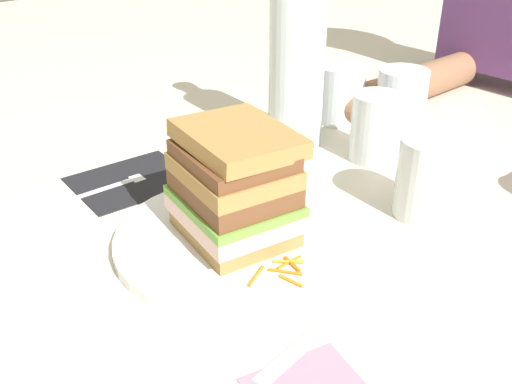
{
  "coord_description": "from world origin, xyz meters",
  "views": [
    {
      "loc": [
        0.39,
        -0.33,
        0.35
      ],
      "look_at": [
        -0.02,
        0.02,
        0.05
      ],
      "focal_mm": 41.0,
      "sensor_mm": 36.0,
      "label": 1
    }
  ],
  "objects": [
    {
      "name": "ground_plane",
      "position": [
        0.0,
        0.0,
        0.0
      ],
      "size": [
        3.0,
        3.0,
        0.0
      ],
      "primitive_type": "plane",
      "color": "beige"
    },
    {
      "name": "main_plate",
      "position": [
        -0.02,
        -0.01,
        0.01
      ],
      "size": [
        0.26,
        0.26,
        0.01
      ],
      "primitive_type": "cylinder",
      "color": "white",
      "rests_on": "ground_plane"
    },
    {
      "name": "sandwich",
      "position": [
        -0.02,
        -0.01,
        0.07
      ],
      "size": [
        0.14,
        0.12,
        0.12
      ],
      "color": "#A87A42",
      "rests_on": "main_plate"
    },
    {
      "name": "carrot_shred_0",
      "position": [
        -0.12,
        -0.0,
        0.01
      ],
      "size": [
        0.01,
        0.02,
        0.0
      ],
      "primitive_type": "cylinder",
      "rotation": [
        0.0,
        1.57,
        4.33
      ],
      "color": "orange",
      "rests_on": "main_plate"
    },
    {
      "name": "carrot_shred_1",
      "position": [
        -0.08,
        0.0,
        0.01
      ],
      "size": [
        0.02,
        0.02,
        0.0
      ],
      "primitive_type": "cylinder",
      "rotation": [
        0.0,
        1.57,
        5.55
      ],
      "color": "orange",
      "rests_on": "main_plate"
    },
    {
      "name": "carrot_shred_2",
      "position": [
        -0.1,
        -0.01,
        0.01
      ],
      "size": [
        0.03,
        0.01,
        0.0
      ],
      "primitive_type": "cylinder",
      "rotation": [
        0.0,
        1.57,
        3.28
      ],
      "color": "orange",
      "rests_on": "main_plate"
    },
    {
      "name": "carrot_shred_3",
      "position": [
        -0.1,
        0.01,
        0.01
      ],
      "size": [
        0.01,
        0.03,
        0.0
      ],
      "primitive_type": "cylinder",
      "rotation": [
        0.0,
        1.57,
        1.44
      ],
      "color": "orange",
      "rests_on": "main_plate"
    },
    {
      "name": "carrot_shred_4",
      "position": [
        -0.1,
        0.03,
        0.01
      ],
      "size": [
        0.02,
        0.01,
        0.0
      ],
      "primitive_type": "cylinder",
      "rotation": [
        0.0,
        1.57,
        2.42
      ],
      "color": "orange",
      "rests_on": "main_plate"
    },
    {
      "name": "carrot_shred_5",
      "position": [
        -0.1,
        -0.0,
        0.01
      ],
      "size": [
        0.02,
        0.03,
        0.0
      ],
      "primitive_type": "cylinder",
      "rotation": [
        0.0,
        1.57,
        4.24
      ],
      "color": "orange",
      "rests_on": "main_plate"
    },
    {
      "name": "carrot_shred_6",
      "position": [
        -0.09,
        -0.01,
        0.01
      ],
      "size": [
        0.02,
        0.01,
        0.0
      ],
      "primitive_type": "cylinder",
      "rotation": [
        0.0,
        1.57,
        3.46
      ],
      "color": "orange",
      "rests_on": "main_plate"
    },
    {
      "name": "carrot_shred_7",
      "position": [
        0.06,
        -0.0,
        0.01
      ],
      "size": [
        0.0,
        0.03,
        0.0
      ],
      "primitive_type": "cylinder",
      "rotation": [
        0.0,
        1.57,
        1.58
      ],
      "color": "orange",
      "rests_on": "main_plate"
    },
    {
      "name": "carrot_shred_8",
      "position": [
        0.06,
        0.0,
        0.01
      ],
      "size": [
        0.03,
        0.01,
        0.0
      ],
      "primitive_type": "cylinder",
      "rotation": [
        0.0,
        1.57,
        6.08
      ],
      "color": "orange",
      "rests_on": "main_plate"
    },
    {
      "name": "carrot_shred_9",
      "position": [
        0.07,
        -0.01,
        0.01
      ],
      "size": [
        0.03,
        0.02,
        0.0
      ],
      "primitive_type": "cylinder",
      "rotation": [
        0.0,
        1.57,
        3.77
      ],
      "color": "orange",
      "rests_on": "main_plate"
    },
    {
      "name": "carrot_shred_10",
      "position": [
        0.06,
        0.0,
        0.01
      ],
      "size": [
        0.02,
        0.02,
        0.0
      ],
      "primitive_type": "cylinder",
      "rotation": [
        0.0,
        1.57,
        0.8
      ],
      "color": "orange",
      "rests_on": "main_plate"
    },
    {
      "name": "carrot_shred_11",
      "position": [
        0.05,
        -0.04,
        0.01
      ],
      "size": [
        0.02,
        0.03,
        0.0
      ],
      "primitive_type": "cylinder",
      "rotation": [
        0.0,
        1.57,
        5.14
      ],
      "color": "orange",
      "rests_on": "main_plate"
    },
    {
      "name": "carrot_shred_12",
      "position": [
        0.08,
        -0.02,
        0.01
      ],
      "size": [
        0.03,
        0.01,
        0.0
      ],
      "primitive_type": "cylinder",
      "rotation": [
        0.0,
        1.57,
        0.19
      ],
      "color": "orange",
      "rests_on": "main_plate"
    },
    {
      "name": "napkin_dark",
      "position": [
        -0.22,
        -0.02,
        0.0
      ],
      "size": [
        0.13,
        0.15,
        0.0
      ],
      "primitive_type": "cube",
      "rotation": [
        0.0,
        0.0,
        -0.06
      ],
      "color": "black",
      "rests_on": "ground_plane"
    },
    {
      "name": "fork",
      "position": [
        -0.22,
        -0.04,
        0.0
      ],
      "size": [
        0.02,
        0.17,
        0.0
      ],
      "color": "silver",
      "rests_on": "napkin_dark"
    },
    {
      "name": "knife",
      "position": [
        0.13,
        -0.02,
        0.0
      ],
      "size": [
        0.04,
        0.2,
        0.0
      ],
      "color": "silver",
      "rests_on": "ground_plane"
    },
    {
      "name": "juice_glass",
      "position": [
        0.08,
        0.2,
        0.04
      ],
      "size": [
        0.07,
        0.07,
        0.09
      ],
      "color": "white",
      "rests_on": "ground_plane"
    },
    {
      "name": "water_bottle",
      "position": [
        -0.17,
        0.23,
        0.13
      ],
      "size": [
        0.08,
        0.08,
        0.3
      ],
      "color": "silver",
      "rests_on": "ground_plane"
    },
    {
      "name": "empty_tumbler_0",
      "position": [
        -0.06,
        0.27,
        0.05
      ],
      "size": [
        0.07,
        0.07,
        0.09
      ],
      "primitive_type": "cylinder",
      "color": "silver",
      "rests_on": "ground_plane"
    },
    {
      "name": "empty_tumbler_1",
      "position": [
        -0.18,
        0.34,
        0.04
      ],
      "size": [
        0.07,
        0.07,
        0.09
      ],
      "primitive_type": "cylinder",
      "color": "silver",
      "rests_on": "ground_plane"
    },
    {
      "name": "empty_tumbler_2",
      "position": [
        -0.1,
        0.38,
        0.05
      ],
      "size": [
        0.07,
        0.07,
        0.1
      ],
      "primitive_type": "cylinder",
      "color": "silver",
      "rests_on": "ground_plane"
    }
  ]
}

